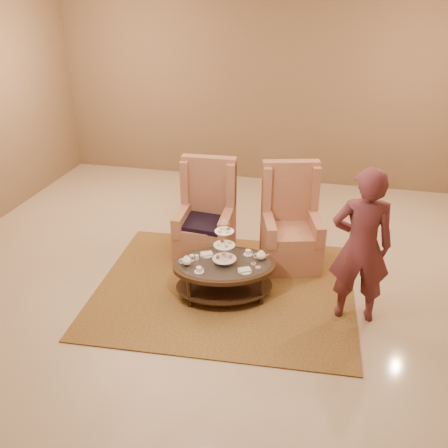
% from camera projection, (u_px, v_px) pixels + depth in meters
% --- Properties ---
extents(ground, '(8.00, 8.00, 0.00)m').
position_uv_depth(ground, '(225.00, 294.00, 6.10)').
color(ground, '#C7B294').
rests_on(ground, ground).
extents(ceiling, '(8.00, 8.00, 0.02)m').
position_uv_depth(ceiling, '(225.00, 294.00, 6.10)').
color(ceiling, white).
rests_on(ceiling, ground).
extents(wall_back, '(8.00, 0.04, 3.50)m').
position_uv_depth(wall_back, '(275.00, 87.00, 8.82)').
color(wall_back, '#836647').
rests_on(wall_back, ground).
extents(rug, '(3.28, 2.79, 0.02)m').
position_uv_depth(rug, '(225.00, 288.00, 6.19)').
color(rug, olive).
rests_on(rug, ground).
extents(tea_table, '(1.41, 1.16, 1.02)m').
position_uv_depth(tea_table, '(224.00, 269.00, 5.90)').
color(tea_table, black).
rests_on(tea_table, ground).
extents(armchair_left, '(0.76, 0.79, 1.36)m').
position_uv_depth(armchair_left, '(206.00, 225.00, 6.77)').
color(armchair_left, '#B47454').
rests_on(armchair_left, ground).
extents(armchair_right, '(0.91, 0.92, 1.36)m').
position_uv_depth(armchair_right, '(290.00, 231.00, 6.61)').
color(armchair_right, '#B47454').
rests_on(armchair_right, ground).
extents(person, '(0.69, 0.49, 1.80)m').
position_uv_depth(person, '(361.00, 247.00, 5.30)').
color(person, '#5E282F').
rests_on(person, ground).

